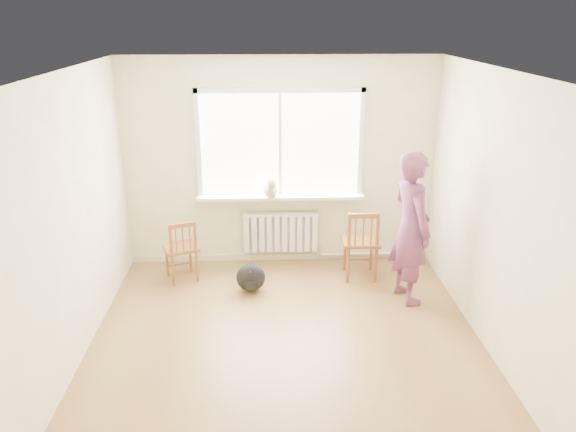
{
  "coord_description": "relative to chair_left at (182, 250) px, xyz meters",
  "views": [
    {
      "loc": [
        -0.19,
        -4.76,
        3.18
      ],
      "look_at": [
        0.06,
        1.2,
        1.01
      ],
      "focal_mm": 35.0,
      "sensor_mm": 36.0,
      "label": 1
    }
  ],
  "objects": [
    {
      "name": "floor",
      "position": [
        1.24,
        -1.66,
        -0.41
      ],
      "size": [
        4.5,
        4.5,
        0.0
      ],
      "primitive_type": "plane",
      "color": "olive",
      "rests_on": "ground"
    },
    {
      "name": "baseboard",
      "position": [
        1.24,
        0.58,
        -0.37
      ],
      "size": [
        4.0,
        0.03,
        0.08
      ],
      "primitive_type": "cube",
      "color": "beige",
      "rests_on": "ground"
    },
    {
      "name": "chair_left",
      "position": [
        0.0,
        0.0,
        0.0
      ],
      "size": [
        0.51,
        0.5,
        0.8
      ],
      "rotation": [
        0.0,
        0.0,
        3.53
      ],
      "color": "brown",
      "rests_on": "floor"
    },
    {
      "name": "backpack",
      "position": [
        0.85,
        -0.32,
        -0.23
      ],
      "size": [
        0.42,
        0.38,
        0.35
      ],
      "primitive_type": "ellipsoid",
      "rotation": [
        0.0,
        0.0,
        0.39
      ],
      "color": "black",
      "rests_on": "floor"
    },
    {
      "name": "chair_right",
      "position": [
        2.23,
        -0.03,
        0.05
      ],
      "size": [
        0.46,
        0.44,
        0.91
      ],
      "rotation": [
        0.0,
        0.0,
        3.11
      ],
      "color": "brown",
      "rests_on": "floor"
    },
    {
      "name": "radiator",
      "position": [
        1.24,
        0.5,
        0.03
      ],
      "size": [
        1.0,
        0.12,
        0.55
      ],
      "color": "white",
      "rests_on": "back_wall"
    },
    {
      "name": "back_wall",
      "position": [
        1.24,
        0.59,
        0.94
      ],
      "size": [
        4.0,
        0.01,
        2.7
      ],
      "primitive_type": "cube",
      "color": "#EFE9BF",
      "rests_on": "ground"
    },
    {
      "name": "person",
      "position": [
        2.68,
        -0.58,
        0.48
      ],
      "size": [
        0.57,
        0.73,
        1.77
      ],
      "primitive_type": "imported",
      "rotation": [
        0.0,
        0.0,
        1.83
      ],
      "color": "#BF3F75",
      "rests_on": "floor"
    },
    {
      "name": "window",
      "position": [
        1.24,
        0.57,
        1.26
      ],
      "size": [
        2.12,
        0.05,
        1.42
      ],
      "color": "white",
      "rests_on": "back_wall"
    },
    {
      "name": "cat",
      "position": [
        1.11,
        0.39,
        0.66
      ],
      "size": [
        0.22,
        0.45,
        0.3
      ],
      "rotation": [
        0.0,
        0.0,
        0.1
      ],
      "color": "beige",
      "rests_on": "windowsill"
    },
    {
      "name": "ceiling",
      "position": [
        1.24,
        -1.66,
        2.29
      ],
      "size": [
        4.5,
        4.5,
        0.0
      ],
      "primitive_type": "plane",
      "rotation": [
        3.14,
        0.0,
        0.0
      ],
      "color": "white",
      "rests_on": "back_wall"
    },
    {
      "name": "heating_pipe",
      "position": [
        2.49,
        0.53,
        -0.33
      ],
      "size": [
        1.4,
        0.04,
        0.04
      ],
      "primitive_type": "cylinder",
      "rotation": [
        0.0,
        1.57,
        0.0
      ],
      "color": "silver",
      "rests_on": "back_wall"
    },
    {
      "name": "windowsill",
      "position": [
        1.24,
        0.48,
        0.52
      ],
      "size": [
        2.15,
        0.22,
        0.04
      ],
      "primitive_type": "cube",
      "color": "white",
      "rests_on": "back_wall"
    }
  ]
}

